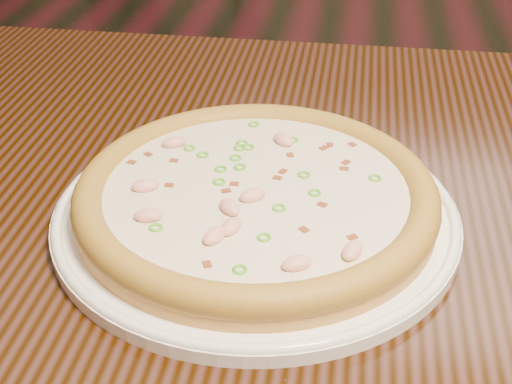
# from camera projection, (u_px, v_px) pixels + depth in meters

# --- Properties ---
(ground) EXTENTS (9.00, 9.00, 0.00)m
(ground) POSITION_uv_depth(u_px,v_px,m) (387.00, 377.00, 1.47)
(ground) COLOR black
(hero_table) EXTENTS (1.20, 0.80, 0.75)m
(hero_table) POSITION_uv_depth(u_px,v_px,m) (380.00, 282.00, 0.72)
(hero_table) COLOR black
(hero_table) RESTS_ON ground
(plate) EXTENTS (0.36, 0.36, 0.02)m
(plate) POSITION_uv_depth(u_px,v_px,m) (256.00, 212.00, 0.64)
(plate) COLOR white
(plate) RESTS_ON hero_table
(pizza) EXTENTS (0.32, 0.32, 0.03)m
(pizza) POSITION_uv_depth(u_px,v_px,m) (256.00, 195.00, 0.63)
(pizza) COLOR tan
(pizza) RESTS_ON plate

